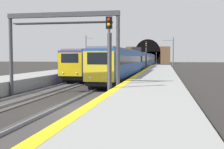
# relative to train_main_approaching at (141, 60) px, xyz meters

# --- Properties ---
(ground_plane) EXTENTS (320.00, 320.00, 0.00)m
(ground_plane) POSITION_rel_train_main_approaching_xyz_m (-48.24, -0.00, -2.27)
(ground_plane) COLOR #282623
(platform_right) EXTENTS (112.00, 4.55, 1.09)m
(platform_right) POSITION_rel_train_main_approaching_xyz_m (-48.24, -4.38, -1.72)
(platform_right) COLOR gray
(platform_right) RESTS_ON ground_plane
(platform_right_edge_strip) EXTENTS (112.00, 0.50, 0.01)m
(platform_right_edge_strip) POSITION_rel_train_main_approaching_xyz_m (-48.24, -2.35, -1.18)
(platform_right_edge_strip) COLOR yellow
(platform_right_edge_strip) RESTS_ON platform_right
(track_main_line) EXTENTS (160.00, 2.71, 0.21)m
(track_main_line) POSITION_rel_train_main_approaching_xyz_m (-48.24, -0.00, -2.23)
(track_main_line) COLOR #383533
(track_main_line) RESTS_ON ground_plane
(train_main_approaching) EXTENTS (80.60, 3.34, 4.88)m
(train_main_approaching) POSITION_rel_train_main_approaching_xyz_m (0.00, 0.00, 0.00)
(train_main_approaching) COLOR #264C99
(train_main_approaching) RESTS_ON ground_plane
(train_adjacent_platform) EXTENTS (38.34, 2.83, 3.95)m
(train_adjacent_platform) POSITION_rel_train_main_approaching_xyz_m (-15.35, 4.79, -0.03)
(train_adjacent_platform) COLOR navy
(train_adjacent_platform) RESTS_ON ground_plane
(railway_signal_near) EXTENTS (0.39, 0.38, 5.54)m
(railway_signal_near) POSITION_rel_train_main_approaching_xyz_m (-46.25, -1.86, 0.96)
(railway_signal_near) COLOR #4C4C54
(railway_signal_near) RESTS_ON ground_plane
(railway_signal_mid) EXTENTS (0.39, 0.38, 5.98)m
(railway_signal_mid) POSITION_rel_train_main_approaching_xyz_m (-10.53, -1.86, 1.31)
(railway_signal_mid) COLOR #38383D
(railway_signal_mid) RESTS_ON ground_plane
(railway_signal_far) EXTENTS (0.39, 0.38, 5.00)m
(railway_signal_far) POSITION_rel_train_main_approaching_xyz_m (53.27, -1.86, 0.67)
(railway_signal_far) COLOR #38383D
(railway_signal_far) RESTS_ON ground_plane
(overhead_signal_gantry) EXTENTS (0.70, 8.87, 6.42)m
(overhead_signal_gantry) POSITION_rel_train_main_approaching_xyz_m (-43.08, 2.39, 2.65)
(overhead_signal_gantry) COLOR #3F3F47
(overhead_signal_gantry) RESTS_ON ground_plane
(tunnel_portal) EXTENTS (2.97, 20.09, 11.25)m
(tunnel_portal) POSITION_rel_train_main_approaching_xyz_m (67.15, 2.39, 1.66)
(tunnel_portal) COLOR brown
(tunnel_portal) RESTS_ON ground_plane
(catenary_mast_near) EXTENTS (0.22, 2.40, 7.23)m
(catenary_mast_near) POSITION_rel_train_main_approaching_xyz_m (-0.70, -7.01, 1.47)
(catenary_mast_near) COLOR #595B60
(catenary_mast_near) RESTS_ON ground_plane
(catenary_mast_far) EXTENTS (0.22, 1.77, 7.75)m
(catenary_mast_far) POSITION_rel_train_main_approaching_xyz_m (-3.06, 11.81, 1.70)
(catenary_mast_far) COLOR #595B60
(catenary_mast_far) RESTS_ON ground_plane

